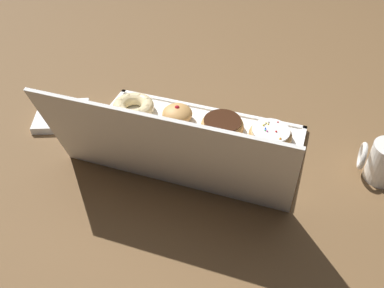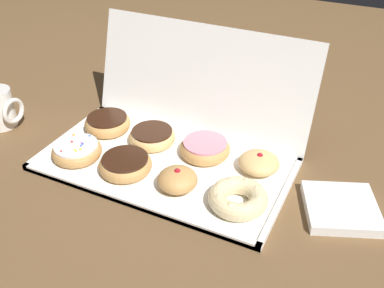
{
  "view_description": "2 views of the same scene",
  "coord_description": "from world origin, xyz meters",
  "px_view_note": "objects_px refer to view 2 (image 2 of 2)",
  "views": [
    {
      "loc": [
        -0.27,
        0.8,
        0.73
      ],
      "look_at": [
        -0.01,
        0.05,
        0.04
      ],
      "focal_mm": 38.65,
      "sensor_mm": 36.0,
      "label": 1
    },
    {
      "loc": [
        0.42,
        -0.71,
        0.61
      ],
      "look_at": [
        0.05,
        0.04,
        0.05
      ],
      "focal_mm": 41.28,
      "sensor_mm": 36.0,
      "label": 2
    }
  ],
  "objects_px": {
    "pink_frosted_donut_6": "(205,148)",
    "napkin_stack": "(341,208)",
    "donut_box": "(164,165)",
    "chocolate_frosted_donut_5": "(152,136)",
    "chocolate_frosted_donut_1": "(125,164)",
    "jelly_filled_donut_2": "(178,180)",
    "jelly_filled_donut_7": "(259,163)",
    "chocolate_frosted_donut_4": "(108,123)",
    "cruller_donut_3": "(238,198)",
    "sprinkle_donut_0": "(77,150)"
  },
  "relations": [
    {
      "from": "chocolate_frosted_donut_5",
      "to": "napkin_stack",
      "type": "relative_size",
      "value": 0.81
    },
    {
      "from": "cruller_donut_3",
      "to": "chocolate_frosted_donut_5",
      "type": "relative_size",
      "value": 1.06
    },
    {
      "from": "donut_box",
      "to": "jelly_filled_donut_2",
      "type": "distance_m",
      "value": 0.1
    },
    {
      "from": "jelly_filled_donut_7",
      "to": "chocolate_frosted_donut_4",
      "type": "bearing_deg",
      "value": -179.2
    },
    {
      "from": "chocolate_frosted_donut_4",
      "to": "pink_frosted_donut_6",
      "type": "relative_size",
      "value": 0.99
    },
    {
      "from": "chocolate_frosted_donut_1",
      "to": "donut_box",
      "type": "bearing_deg",
      "value": 44.88
    },
    {
      "from": "sprinkle_donut_0",
      "to": "chocolate_frosted_donut_4",
      "type": "xyz_separation_m",
      "value": [
        -0.01,
        0.13,
        0.0
      ]
    },
    {
      "from": "donut_box",
      "to": "cruller_donut_3",
      "type": "height_order",
      "value": "cruller_donut_3"
    },
    {
      "from": "chocolate_frosted_donut_1",
      "to": "jelly_filled_donut_2",
      "type": "relative_size",
      "value": 1.39
    },
    {
      "from": "sprinkle_donut_0",
      "to": "chocolate_frosted_donut_1",
      "type": "xyz_separation_m",
      "value": [
        0.13,
        0.0,
        0.0
      ]
    },
    {
      "from": "cruller_donut_3",
      "to": "chocolate_frosted_donut_5",
      "type": "distance_m",
      "value": 0.3
    },
    {
      "from": "napkin_stack",
      "to": "chocolate_frosted_donut_1",
      "type": "bearing_deg",
      "value": -169.4
    },
    {
      "from": "cruller_donut_3",
      "to": "chocolate_frosted_donut_4",
      "type": "xyz_separation_m",
      "value": [
        -0.4,
        0.13,
        -0.0
      ]
    },
    {
      "from": "cruller_donut_3",
      "to": "jelly_filled_donut_7",
      "type": "xyz_separation_m",
      "value": [
        -0.0,
        0.13,
        0.0
      ]
    },
    {
      "from": "donut_box",
      "to": "napkin_stack",
      "type": "bearing_deg",
      "value": 3.35
    },
    {
      "from": "pink_frosted_donut_6",
      "to": "napkin_stack",
      "type": "bearing_deg",
      "value": -8.59
    },
    {
      "from": "chocolate_frosted_donut_1",
      "to": "jelly_filled_donut_2",
      "type": "distance_m",
      "value": 0.13
    },
    {
      "from": "donut_box",
      "to": "jelly_filled_donut_7",
      "type": "distance_m",
      "value": 0.22
    },
    {
      "from": "chocolate_frosted_donut_4",
      "to": "pink_frosted_donut_6",
      "type": "distance_m",
      "value": 0.27
    },
    {
      "from": "jelly_filled_donut_2",
      "to": "chocolate_frosted_donut_4",
      "type": "distance_m",
      "value": 0.3
    },
    {
      "from": "jelly_filled_donut_2",
      "to": "chocolate_frosted_donut_4",
      "type": "bearing_deg",
      "value": 154.14
    },
    {
      "from": "chocolate_frosted_donut_5",
      "to": "cruller_donut_3",
      "type": "bearing_deg",
      "value": -24.58
    },
    {
      "from": "cruller_donut_3",
      "to": "napkin_stack",
      "type": "relative_size",
      "value": 0.85
    },
    {
      "from": "donut_box",
      "to": "jelly_filled_donut_7",
      "type": "relative_size",
      "value": 6.24
    },
    {
      "from": "pink_frosted_donut_6",
      "to": "jelly_filled_donut_7",
      "type": "xyz_separation_m",
      "value": [
        0.13,
        -0.0,
        0.0
      ]
    },
    {
      "from": "chocolate_frosted_donut_1",
      "to": "chocolate_frosted_donut_5",
      "type": "distance_m",
      "value": 0.13
    },
    {
      "from": "jelly_filled_donut_2",
      "to": "chocolate_frosted_donut_4",
      "type": "relative_size",
      "value": 0.73
    },
    {
      "from": "sprinkle_donut_0",
      "to": "napkin_stack",
      "type": "bearing_deg",
      "value": 8.61
    },
    {
      "from": "pink_frosted_donut_6",
      "to": "chocolate_frosted_donut_5",
      "type": "bearing_deg",
      "value": -176.45
    },
    {
      "from": "chocolate_frosted_donut_1",
      "to": "chocolate_frosted_donut_5",
      "type": "relative_size",
      "value": 1.04
    },
    {
      "from": "donut_box",
      "to": "chocolate_frosted_donut_4",
      "type": "height_order",
      "value": "chocolate_frosted_donut_4"
    },
    {
      "from": "chocolate_frosted_donut_1",
      "to": "pink_frosted_donut_6",
      "type": "xyz_separation_m",
      "value": [
        0.13,
        0.13,
        0.0
      ]
    },
    {
      "from": "sprinkle_donut_0",
      "to": "jelly_filled_donut_7",
      "type": "bearing_deg",
      "value": 19.0
    },
    {
      "from": "chocolate_frosted_donut_1",
      "to": "napkin_stack",
      "type": "bearing_deg",
      "value": 10.6
    },
    {
      "from": "jelly_filled_donut_7",
      "to": "napkin_stack",
      "type": "height_order",
      "value": "jelly_filled_donut_7"
    },
    {
      "from": "jelly_filled_donut_7",
      "to": "napkin_stack",
      "type": "xyz_separation_m",
      "value": [
        0.19,
        -0.05,
        -0.02
      ]
    },
    {
      "from": "cruller_donut_3",
      "to": "pink_frosted_donut_6",
      "type": "height_order",
      "value": "cruller_donut_3"
    },
    {
      "from": "cruller_donut_3",
      "to": "chocolate_frosted_donut_4",
      "type": "distance_m",
      "value": 0.42
    },
    {
      "from": "sprinkle_donut_0",
      "to": "jelly_filled_donut_7",
      "type": "distance_m",
      "value": 0.42
    },
    {
      "from": "chocolate_frosted_donut_4",
      "to": "chocolate_frosted_donut_5",
      "type": "height_order",
      "value": "chocolate_frosted_donut_4"
    },
    {
      "from": "chocolate_frosted_donut_1",
      "to": "cruller_donut_3",
      "type": "height_order",
      "value": "cruller_donut_3"
    },
    {
      "from": "napkin_stack",
      "to": "cruller_donut_3",
      "type": "bearing_deg",
      "value": -156.34
    },
    {
      "from": "jelly_filled_donut_2",
      "to": "jelly_filled_donut_7",
      "type": "bearing_deg",
      "value": 45.45
    },
    {
      "from": "chocolate_frosted_donut_4",
      "to": "napkin_stack",
      "type": "xyz_separation_m",
      "value": [
        0.6,
        -0.04,
        -0.02
      ]
    },
    {
      "from": "jelly_filled_donut_2",
      "to": "jelly_filled_donut_7",
      "type": "height_order",
      "value": "jelly_filled_donut_2"
    },
    {
      "from": "chocolate_frosted_donut_4",
      "to": "jelly_filled_donut_2",
      "type": "bearing_deg",
      "value": -25.86
    },
    {
      "from": "jelly_filled_donut_2",
      "to": "pink_frosted_donut_6",
      "type": "xyz_separation_m",
      "value": [
        0.0,
        0.14,
        -0.0
      ]
    },
    {
      "from": "jelly_filled_donut_2",
      "to": "cruller_donut_3",
      "type": "height_order",
      "value": "jelly_filled_donut_2"
    },
    {
      "from": "jelly_filled_donut_2",
      "to": "chocolate_frosted_donut_5",
      "type": "relative_size",
      "value": 0.75
    },
    {
      "from": "donut_box",
      "to": "chocolate_frosted_donut_5",
      "type": "relative_size",
      "value": 4.99
    }
  ]
}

